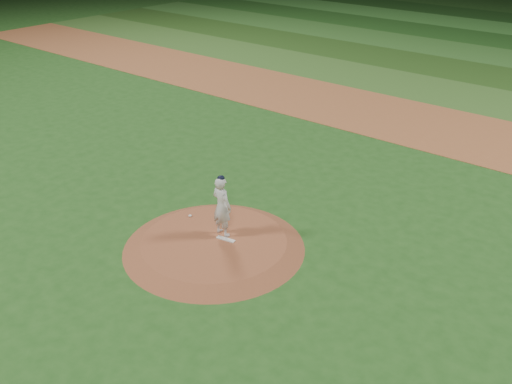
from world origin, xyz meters
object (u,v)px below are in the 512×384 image
pitchers_mound (214,244)px  pitching_rubber (226,239)px  rosin_bag (190,216)px  pitcher_on_mound (222,206)px

pitchers_mound → pitching_rubber: pitching_rubber is taller
pitchers_mound → pitching_rubber: (0.24, 0.26, 0.14)m
pitchers_mound → rosin_bag: size_ratio=47.13×
pitching_rubber → pitcher_on_mound: size_ratio=0.30×
pitchers_mound → pitcher_on_mound: 1.19m
pitching_rubber → rosin_bag: bearing=159.6°
rosin_bag → pitcher_on_mound: pitcher_on_mound is taller
pitching_rubber → rosin_bag: rosin_bag is taller
pitching_rubber → rosin_bag: 1.87m
pitching_rubber → rosin_bag: size_ratio=5.14×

